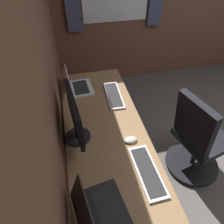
% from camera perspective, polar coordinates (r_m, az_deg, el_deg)
% --- Properties ---
extents(wall_back, '(5.03, 0.10, 2.60)m').
position_cam_1_polar(wall_back, '(1.02, -20.53, -2.44)').
color(wall_back, brown).
rests_on(wall_back, ground).
extents(desk, '(1.89, 0.65, 0.73)m').
position_cam_1_polar(desk, '(1.72, -1.64, -7.44)').
color(desk, '#936D47').
rests_on(desk, ground).
extents(drawer_pedestal, '(0.40, 0.51, 0.69)m').
position_cam_1_polar(drawer_pedestal, '(2.06, -3.15, -9.57)').
color(drawer_pedestal, '#936D47').
rests_on(drawer_pedestal, ground).
extents(monitor_primary, '(0.48, 0.20, 0.40)m').
position_cam_1_polar(monitor_primary, '(1.49, -10.29, -1.16)').
color(monitor_primary, black).
rests_on(monitor_primary, desk).
extents(laptop_leftmost, '(0.38, 0.34, 0.21)m').
position_cam_1_polar(laptop_leftmost, '(1.29, -4.01, -25.62)').
color(laptop_leftmost, black).
rests_on(laptop_leftmost, desk).
extents(laptop_left, '(0.32, 0.32, 0.22)m').
position_cam_1_polar(laptop_left, '(2.11, -10.39, 7.29)').
color(laptop_left, white).
rests_on(laptop_left, desk).
extents(keyboard_main, '(0.42, 0.15, 0.02)m').
position_cam_1_polar(keyboard_main, '(2.01, 0.47, 4.72)').
color(keyboard_main, silver).
rests_on(keyboard_main, desk).
extents(keyboard_spare, '(0.42, 0.15, 0.02)m').
position_cam_1_polar(keyboard_spare, '(1.47, 9.77, -15.93)').
color(keyboard_spare, silver).
rests_on(keyboard_spare, desk).
extents(mouse_main, '(0.06, 0.10, 0.03)m').
position_cam_1_polar(mouse_main, '(1.60, 5.19, -7.74)').
color(mouse_main, silver).
rests_on(mouse_main, desk).
extents(office_chair, '(0.56, 0.59, 0.97)m').
position_cam_1_polar(office_chair, '(2.13, 22.54, -7.36)').
color(office_chair, black).
rests_on(office_chair, ground).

